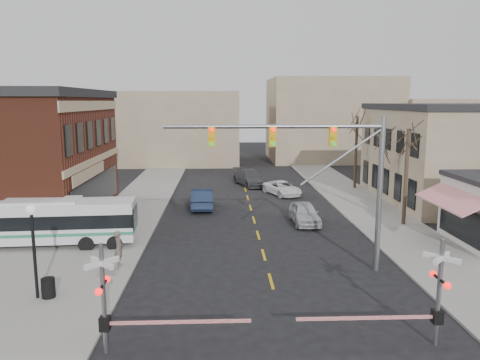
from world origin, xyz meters
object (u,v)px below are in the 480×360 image
(transit_bus, at_px, (43,221))
(pedestrian_far, at_px, (87,229))
(car_c, at_px, (282,188))
(car_d, at_px, (250,178))
(rr_crossing_west, at_px, (116,300))
(car_b, at_px, (202,198))
(car_a, at_px, (305,213))
(pedestrian_near, at_px, (119,248))
(rr_crossing_east, at_px, (427,294))
(traffic_signal_mast, at_px, (323,161))
(trash_bin, at_px, (48,288))
(street_lamp, at_px, (33,232))

(transit_bus, relative_size, pedestrian_far, 6.63)
(car_c, height_order, car_d, car_d)
(rr_crossing_west, distance_m, car_b, 22.51)
(car_c, distance_m, car_d, 5.85)
(rr_crossing_west, distance_m, car_a, 19.75)
(pedestrian_near, relative_size, pedestrian_far, 1.14)
(rr_crossing_east, bearing_deg, traffic_signal_mast, 106.25)
(car_b, height_order, car_d, car_b)
(car_b, height_order, car_c, car_b)
(traffic_signal_mast, bearing_deg, rr_crossing_west, -138.91)
(rr_crossing_west, xyz_separation_m, car_d, (6.72, 32.79, -1.14))
(transit_bus, xyz_separation_m, car_a, (16.70, 4.87, -0.84))
(rr_crossing_west, height_order, car_b, rr_crossing_west)
(transit_bus, height_order, trash_bin, transit_bus)
(rr_crossing_east, height_order, street_lamp, street_lamp)
(car_a, bearing_deg, traffic_signal_mast, -96.44)
(car_b, bearing_deg, car_c, -146.69)
(car_a, distance_m, pedestrian_far, 14.93)
(trash_bin, height_order, pedestrian_far, pedestrian_far)
(pedestrian_near, bearing_deg, car_c, -43.96)
(car_b, relative_size, pedestrian_near, 2.65)
(rr_crossing_west, bearing_deg, rr_crossing_east, 0.19)
(transit_bus, distance_m, pedestrian_far, 2.55)
(car_a, distance_m, car_b, 9.18)
(street_lamp, xyz_separation_m, pedestrian_near, (2.76, 3.99, -2.08))
(street_lamp, relative_size, car_b, 0.84)
(rr_crossing_west, xyz_separation_m, street_lamp, (-4.52, 4.55, 1.18))
(traffic_signal_mast, height_order, pedestrian_near, traffic_signal_mast)
(rr_crossing_east, relative_size, pedestrian_far, 3.37)
(car_c, bearing_deg, car_d, 95.35)
(car_c, bearing_deg, transit_bus, -159.05)
(traffic_signal_mast, relative_size, pedestrian_near, 5.79)
(transit_bus, distance_m, rr_crossing_east, 21.80)
(car_d, distance_m, pedestrian_far, 22.93)
(rr_crossing_west, relative_size, rr_crossing_east, 1.00)
(pedestrian_far, bearing_deg, transit_bus, 136.17)
(rr_crossing_east, bearing_deg, trash_bin, 163.12)
(transit_bus, distance_m, car_c, 22.47)
(rr_crossing_east, bearing_deg, car_d, 97.36)
(car_a, xyz_separation_m, pedestrian_far, (-14.30, -4.31, 0.19))
(street_lamp, relative_size, pedestrian_near, 2.22)
(transit_bus, height_order, pedestrian_near, transit_bus)
(car_a, height_order, car_d, car_d)
(traffic_signal_mast, distance_m, car_b, 16.94)
(rr_crossing_west, xyz_separation_m, rr_crossing_east, (10.95, 0.04, 0.00))
(transit_bus, bearing_deg, car_b, 47.79)
(street_lamp, height_order, pedestrian_near, street_lamp)
(rr_crossing_east, bearing_deg, pedestrian_far, 140.53)
(street_lamp, bearing_deg, pedestrian_far, 90.90)
(car_c, bearing_deg, trash_bin, -142.21)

